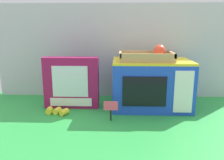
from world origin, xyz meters
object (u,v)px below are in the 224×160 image
(toy_microwave, at_px, (152,84))
(loose_toy_banana, at_px, (58,111))
(price_sign, at_px, (112,108))
(food_groups_crate, at_px, (150,56))
(cookie_set_box, at_px, (72,83))

(toy_microwave, xyz_separation_m, loose_toy_banana, (-0.51, -0.14, -0.12))
(toy_microwave, distance_m, price_sign, 0.31)
(food_groups_crate, height_order, loose_toy_banana, food_groups_crate)
(food_groups_crate, relative_size, loose_toy_banana, 2.22)
(food_groups_crate, relative_size, cookie_set_box, 0.93)
(food_groups_crate, bearing_deg, cookie_set_box, -179.82)
(cookie_set_box, bearing_deg, price_sign, -39.63)
(cookie_set_box, distance_m, price_sign, 0.31)
(cookie_set_box, relative_size, price_sign, 3.07)
(loose_toy_banana, bearing_deg, toy_microwave, 14.86)
(food_groups_crate, bearing_deg, price_sign, -136.13)
(toy_microwave, bearing_deg, cookie_set_box, -177.22)
(toy_microwave, bearing_deg, food_groups_crate, -133.87)
(food_groups_crate, xyz_separation_m, cookie_set_box, (-0.43, -0.00, -0.15))
(food_groups_crate, distance_m, cookie_set_box, 0.46)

